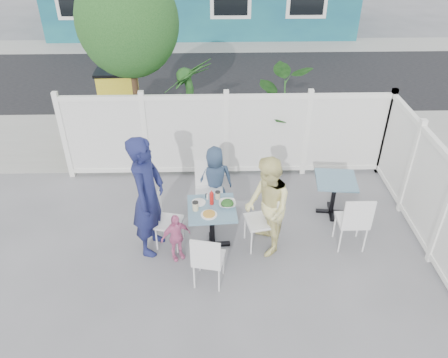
{
  "coord_description": "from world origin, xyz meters",
  "views": [
    {
      "loc": [
        -0.11,
        -4.58,
        4.51
      ],
      "look_at": [
        0.02,
        0.79,
        0.95
      ],
      "focal_mm": 35.0,
      "sensor_mm": 36.0,
      "label": 1
    }
  ],
  "objects_px": {
    "chair_left": "(164,217)",
    "chair_near": "(207,258)",
    "main_table": "(212,217)",
    "woman": "(267,207)",
    "chair_back": "(209,185)",
    "boy": "(215,180)",
    "utility_cabinet": "(121,106)",
    "man": "(148,197)",
    "toddler": "(176,237)",
    "spare_table": "(335,187)",
    "chair_right": "(265,215)"
  },
  "relations": [
    {
      "from": "chair_right",
      "to": "boy",
      "type": "distance_m",
      "value": 1.15
    },
    {
      "from": "spare_table",
      "to": "woman",
      "type": "bearing_deg",
      "value": -145.03
    },
    {
      "from": "utility_cabinet",
      "to": "spare_table",
      "type": "height_order",
      "value": "utility_cabinet"
    },
    {
      "from": "man",
      "to": "utility_cabinet",
      "type": "bearing_deg",
      "value": 29.05
    },
    {
      "from": "main_table",
      "to": "man",
      "type": "relative_size",
      "value": 0.39
    },
    {
      "from": "chair_near",
      "to": "toddler",
      "type": "height_order",
      "value": "chair_near"
    },
    {
      "from": "chair_right",
      "to": "woman",
      "type": "distance_m",
      "value": 0.25
    },
    {
      "from": "utility_cabinet",
      "to": "chair_right",
      "type": "xyz_separation_m",
      "value": [
        2.7,
        -3.58,
        -0.18
      ]
    },
    {
      "from": "spare_table",
      "to": "man",
      "type": "relative_size",
      "value": 0.38
    },
    {
      "from": "chair_right",
      "to": "boy",
      "type": "relative_size",
      "value": 0.79
    },
    {
      "from": "chair_back",
      "to": "chair_near",
      "type": "height_order",
      "value": "chair_back"
    },
    {
      "from": "chair_left",
      "to": "chair_near",
      "type": "distance_m",
      "value": 1.08
    },
    {
      "from": "spare_table",
      "to": "chair_right",
      "type": "xyz_separation_m",
      "value": [
        -1.21,
        -0.74,
        0.02
      ]
    },
    {
      "from": "utility_cabinet",
      "to": "chair_near",
      "type": "relative_size",
      "value": 1.64
    },
    {
      "from": "main_table",
      "to": "chair_left",
      "type": "relative_size",
      "value": 0.85
    },
    {
      "from": "spare_table",
      "to": "chair_near",
      "type": "height_order",
      "value": "chair_near"
    },
    {
      "from": "chair_back",
      "to": "spare_table",
      "type": "bearing_deg",
      "value": 177.78
    },
    {
      "from": "main_table",
      "to": "boy",
      "type": "xyz_separation_m",
      "value": [
        0.05,
        0.93,
        0.02
      ]
    },
    {
      "from": "spare_table",
      "to": "man",
      "type": "distance_m",
      "value": 3.01
    },
    {
      "from": "spare_table",
      "to": "boy",
      "type": "distance_m",
      "value": 1.94
    },
    {
      "from": "utility_cabinet",
      "to": "chair_left",
      "type": "height_order",
      "value": "utility_cabinet"
    },
    {
      "from": "woman",
      "to": "chair_back",
      "type": "bearing_deg",
      "value": -145.12
    },
    {
      "from": "spare_table",
      "to": "utility_cabinet",
      "type": "bearing_deg",
      "value": 143.96
    },
    {
      "from": "chair_left",
      "to": "man",
      "type": "xyz_separation_m",
      "value": [
        -0.18,
        -0.08,
        0.44
      ]
    },
    {
      "from": "chair_right",
      "to": "utility_cabinet",
      "type": "bearing_deg",
      "value": 25.36
    },
    {
      "from": "main_table",
      "to": "utility_cabinet",
      "type": "bearing_deg",
      "value": 117.99
    },
    {
      "from": "spare_table",
      "to": "chair_back",
      "type": "height_order",
      "value": "chair_back"
    },
    {
      "from": "boy",
      "to": "utility_cabinet",
      "type": "bearing_deg",
      "value": -61.05
    },
    {
      "from": "toddler",
      "to": "man",
      "type": "bearing_deg",
      "value": 120.04
    },
    {
      "from": "main_table",
      "to": "chair_right",
      "type": "distance_m",
      "value": 0.78
    },
    {
      "from": "utility_cabinet",
      "to": "woman",
      "type": "relative_size",
      "value": 0.93
    },
    {
      "from": "chair_left",
      "to": "woman",
      "type": "bearing_deg",
      "value": 96.46
    },
    {
      "from": "spare_table",
      "to": "chair_back",
      "type": "relative_size",
      "value": 0.72
    },
    {
      "from": "utility_cabinet",
      "to": "chair_left",
      "type": "bearing_deg",
      "value": -73.39
    },
    {
      "from": "spare_table",
      "to": "chair_left",
      "type": "bearing_deg",
      "value": -165.57
    },
    {
      "from": "chair_near",
      "to": "woman",
      "type": "height_order",
      "value": "woman"
    },
    {
      "from": "utility_cabinet",
      "to": "chair_back",
      "type": "bearing_deg",
      "value": -58.67
    },
    {
      "from": "chair_left",
      "to": "chair_near",
      "type": "height_order",
      "value": "chair_near"
    },
    {
      "from": "boy",
      "to": "chair_right",
      "type": "bearing_deg",
      "value": 121.59
    },
    {
      "from": "spare_table",
      "to": "boy",
      "type": "relative_size",
      "value": 0.6
    },
    {
      "from": "utility_cabinet",
      "to": "man",
      "type": "distance_m",
      "value": 3.76
    },
    {
      "from": "boy",
      "to": "chair_near",
      "type": "bearing_deg",
      "value": 78.76
    },
    {
      "from": "chair_near",
      "to": "man",
      "type": "bearing_deg",
      "value": 148.31
    },
    {
      "from": "chair_left",
      "to": "toddler",
      "type": "xyz_separation_m",
      "value": [
        0.19,
        -0.31,
        -0.11
      ]
    },
    {
      "from": "utility_cabinet",
      "to": "toddler",
      "type": "relative_size",
      "value": 1.85
    },
    {
      "from": "spare_table",
      "to": "woman",
      "type": "relative_size",
      "value": 0.46
    },
    {
      "from": "main_table",
      "to": "spare_table",
      "type": "relative_size",
      "value": 1.04
    },
    {
      "from": "toddler",
      "to": "main_table",
      "type": "bearing_deg",
      "value": -3.37
    },
    {
      "from": "chair_back",
      "to": "woman",
      "type": "height_order",
      "value": "woman"
    },
    {
      "from": "chair_near",
      "to": "man",
      "type": "height_order",
      "value": "man"
    }
  ]
}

